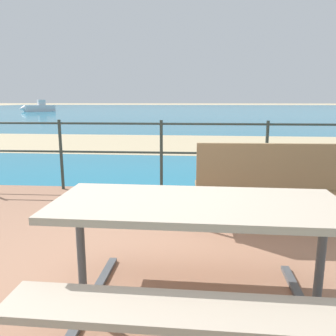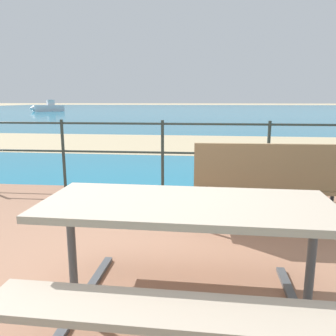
{
  "view_description": "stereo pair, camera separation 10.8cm",
  "coord_description": "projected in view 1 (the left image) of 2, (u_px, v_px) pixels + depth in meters",
  "views": [
    {
      "loc": [
        0.44,
        -2.24,
        1.37
      ],
      "look_at": [
        0.14,
        1.82,
        0.53
      ],
      "focal_mm": 35.7,
      "sensor_mm": 36.0,
      "label": 1
    },
    {
      "loc": [
        0.55,
        -2.23,
        1.37
      ],
      "look_at": [
        0.14,
        1.82,
        0.53
      ],
      "focal_mm": 35.7,
      "sensor_mm": 36.0,
      "label": 2
    }
  ],
  "objects": [
    {
      "name": "ground_plane",
      "position": [
        131.0,
        286.0,
        2.5
      ],
      "size": [
        240.0,
        240.0,
        0.0
      ],
      "primitive_type": "plane",
      "color": "tan"
    },
    {
      "name": "boat_near",
      "position": [
        38.0,
        108.0,
        38.51
      ],
      "size": [
        3.47,
        3.14,
        1.33
      ],
      "rotation": [
        0.0,
        0.0,
        3.85
      ],
      "color": "silver",
      "rests_on": "sea_water"
    },
    {
      "name": "picnic_table",
      "position": [
        197.0,
        232.0,
        1.89
      ],
      "size": [
        1.65,
        1.44,
        0.75
      ],
      "rotation": [
        0.0,
        0.0,
        -0.02
      ],
      "color": "tan",
      "rests_on": "patio_paving"
    },
    {
      "name": "patio_paving",
      "position": [
        131.0,
        282.0,
        2.49
      ],
      "size": [
        6.4,
        5.2,
        0.06
      ],
      "primitive_type": "cube",
      "color": "#996B51",
      "rests_on": "ground"
    },
    {
      "name": "park_bench",
      "position": [
        273.0,
        179.0,
        3.34
      ],
      "size": [
        1.55,
        0.44,
        0.9
      ],
      "rotation": [
        0.0,
        0.0,
        3.16
      ],
      "color": "#8C704C",
      "rests_on": "patio_paving"
    },
    {
      "name": "beach_strip",
      "position": [
        178.0,
        143.0,
        10.56
      ],
      "size": [
        54.09,
        5.91,
        0.01
      ],
      "primitive_type": "cube",
      "rotation": [
        0.0,
        0.0,
        -0.02
      ],
      "color": "tan",
      "rests_on": "ground"
    },
    {
      "name": "sea_water",
      "position": [
        189.0,
        111.0,
        41.57
      ],
      "size": [
        90.0,
        90.0,
        0.01
      ],
      "primitive_type": "cube",
      "color": "teal",
      "rests_on": "ground"
    },
    {
      "name": "railing_fence",
      "position": [
        161.0,
        146.0,
        4.75
      ],
      "size": [
        5.94,
        0.04,
        1.03
      ],
      "color": "#2D3833",
      "rests_on": "patio_paving"
    }
  ]
}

